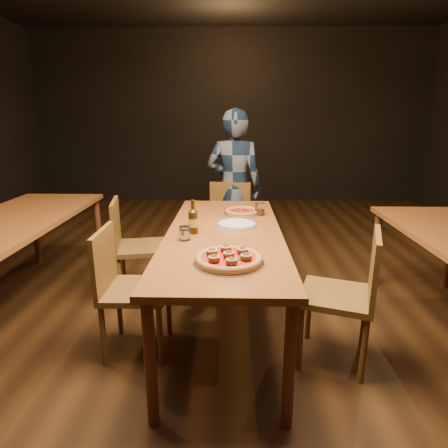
{
  "coord_description": "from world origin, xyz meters",
  "views": [
    {
      "loc": [
        0.06,
        -2.51,
        1.52
      ],
      "look_at": [
        0.0,
        -0.05,
        0.82
      ],
      "focal_mm": 30.0,
      "sensor_mm": 36.0,
      "label": 1
    }
  ],
  "objects_px": {
    "chair_main_nw": "(136,289)",
    "plate_stack": "(237,225)",
    "table_main": "(224,241)",
    "diner": "(234,187)",
    "water_glass": "(185,233)",
    "chair_end": "(227,226)",
    "pizza_margherita": "(242,212)",
    "chair_main_e": "(337,294)",
    "pizza_meatball": "(229,259)",
    "chair_main_sw": "(141,246)",
    "table_left": "(12,228)",
    "beer_bottle": "(193,222)",
    "amber_glass": "(260,209)"
  },
  "relations": [
    {
      "from": "plate_stack",
      "to": "water_glass",
      "type": "bearing_deg",
      "value": -136.87
    },
    {
      "from": "chair_main_sw",
      "to": "chair_end",
      "type": "distance_m",
      "value": 0.96
    },
    {
      "from": "table_left",
      "to": "chair_end",
      "type": "distance_m",
      "value": 1.91
    },
    {
      "from": "table_main",
      "to": "chair_main_nw",
      "type": "height_order",
      "value": "chair_main_nw"
    },
    {
      "from": "amber_glass",
      "to": "table_left",
      "type": "bearing_deg",
      "value": -175.06
    },
    {
      "from": "chair_main_e",
      "to": "chair_end",
      "type": "bearing_deg",
      "value": -135.88
    },
    {
      "from": "chair_main_nw",
      "to": "chair_end",
      "type": "height_order",
      "value": "chair_end"
    },
    {
      "from": "table_left",
      "to": "diner",
      "type": "xyz_separation_m",
      "value": [
        1.77,
        1.12,
        0.13
      ]
    },
    {
      "from": "pizza_meatball",
      "to": "diner",
      "type": "distance_m",
      "value": 2.01
    },
    {
      "from": "chair_main_e",
      "to": "diner",
      "type": "distance_m",
      "value": 1.93
    },
    {
      "from": "chair_main_e",
      "to": "diner",
      "type": "relative_size",
      "value": 0.57
    },
    {
      "from": "beer_bottle",
      "to": "diner",
      "type": "bearing_deg",
      "value": 79.0
    },
    {
      "from": "water_glass",
      "to": "diner",
      "type": "height_order",
      "value": "diner"
    },
    {
      "from": "pizza_meatball",
      "to": "beer_bottle",
      "type": "bearing_deg",
      "value": 114.72
    },
    {
      "from": "chair_main_sw",
      "to": "water_glass",
      "type": "distance_m",
      "value": 0.92
    },
    {
      "from": "chair_main_e",
      "to": "pizza_margherita",
      "type": "xyz_separation_m",
      "value": [
        -0.58,
        0.87,
        0.31
      ]
    },
    {
      "from": "table_main",
      "to": "beer_bottle",
      "type": "bearing_deg",
      "value": -168.71
    },
    {
      "from": "pizza_margherita",
      "to": "amber_glass",
      "type": "height_order",
      "value": "amber_glass"
    },
    {
      "from": "chair_main_nw",
      "to": "plate_stack",
      "type": "xyz_separation_m",
      "value": [
        0.66,
        0.42,
        0.32
      ]
    },
    {
      "from": "chair_main_sw",
      "to": "beer_bottle",
      "type": "relative_size",
      "value": 3.95
    },
    {
      "from": "plate_stack",
      "to": "table_left",
      "type": "bearing_deg",
      "value": 174.58
    },
    {
      "from": "chair_main_sw",
      "to": "pizza_margherita",
      "type": "relative_size",
      "value": 3.09
    },
    {
      "from": "chair_main_sw",
      "to": "chair_main_e",
      "type": "xyz_separation_m",
      "value": [
        1.44,
        -0.88,
        0.01
      ]
    },
    {
      "from": "table_left",
      "to": "chair_main_e",
      "type": "height_order",
      "value": "chair_main_e"
    },
    {
      "from": "pizza_margherita",
      "to": "water_glass",
      "type": "height_order",
      "value": "water_glass"
    },
    {
      "from": "water_glass",
      "to": "diner",
      "type": "bearing_deg",
      "value": 78.57
    },
    {
      "from": "beer_bottle",
      "to": "amber_glass",
      "type": "xyz_separation_m",
      "value": [
        0.49,
        0.51,
        -0.03
      ]
    },
    {
      "from": "beer_bottle",
      "to": "chair_end",
      "type": "bearing_deg",
      "value": 79.74
    },
    {
      "from": "water_glass",
      "to": "diner",
      "type": "distance_m",
      "value": 1.64
    },
    {
      "from": "beer_bottle",
      "to": "table_left",
      "type": "bearing_deg",
      "value": 167.05
    },
    {
      "from": "chair_main_sw",
      "to": "chair_end",
      "type": "bearing_deg",
      "value": -60.82
    },
    {
      "from": "pizza_meatball",
      "to": "beer_bottle",
      "type": "relative_size",
      "value": 1.71
    },
    {
      "from": "plate_stack",
      "to": "pizza_margherita",
      "type": "bearing_deg",
      "value": 83.12
    },
    {
      "from": "chair_end",
      "to": "water_glass",
      "type": "bearing_deg",
      "value": -93.01
    },
    {
      "from": "pizza_margherita",
      "to": "diner",
      "type": "relative_size",
      "value": 0.18
    },
    {
      "from": "chair_main_nw",
      "to": "plate_stack",
      "type": "relative_size",
      "value": 3.1
    },
    {
      "from": "pizza_margherita",
      "to": "chair_main_e",
      "type": "bearing_deg",
      "value": -56.58
    },
    {
      "from": "chair_main_sw",
      "to": "chair_main_nw",
      "type": "bearing_deg",
      "value": 179.95
    },
    {
      "from": "chair_main_nw",
      "to": "pizza_margherita",
      "type": "relative_size",
      "value": 3.03
    },
    {
      "from": "chair_end",
      "to": "beer_bottle",
      "type": "distance_m",
      "value": 1.26
    },
    {
      "from": "chair_end",
      "to": "pizza_margherita",
      "type": "bearing_deg",
      "value": -70.36
    },
    {
      "from": "chair_main_nw",
      "to": "pizza_margherita",
      "type": "distance_m",
      "value": 1.11
    },
    {
      "from": "pizza_meatball",
      "to": "amber_glass",
      "type": "relative_size",
      "value": 3.94
    },
    {
      "from": "table_main",
      "to": "diner",
      "type": "xyz_separation_m",
      "value": [
        0.07,
        1.42,
        0.13
      ]
    },
    {
      "from": "plate_stack",
      "to": "beer_bottle",
      "type": "bearing_deg",
      "value": -150.19
    },
    {
      "from": "pizza_meatball",
      "to": "plate_stack",
      "type": "xyz_separation_m",
      "value": [
        0.05,
        0.72,
        -0.01
      ]
    },
    {
      "from": "pizza_meatball",
      "to": "water_glass",
      "type": "relative_size",
      "value": 4.29
    },
    {
      "from": "chair_end",
      "to": "table_main",
      "type": "bearing_deg",
      "value": -82.25
    },
    {
      "from": "table_left",
      "to": "chair_end",
      "type": "relative_size",
      "value": 2.19
    },
    {
      "from": "pizza_margherita",
      "to": "beer_bottle",
      "type": "height_order",
      "value": "beer_bottle"
    }
  ]
}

